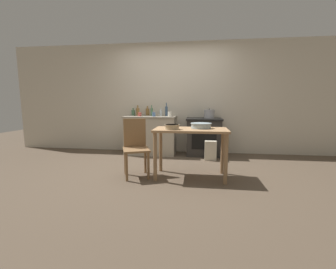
{
  "coord_description": "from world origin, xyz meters",
  "views": [
    {
      "loc": [
        0.58,
        -3.75,
        1.19
      ],
      "look_at": [
        0.0,
        0.49,
        0.57
      ],
      "focal_mm": 24.0,
      "sensor_mm": 36.0,
      "label": 1
    }
  ],
  "objects": [
    {
      "name": "ground_plane",
      "position": [
        0.0,
        0.0,
        0.0
      ],
      "size": [
        14.0,
        14.0,
        0.0
      ],
      "primitive_type": "plane",
      "color": "brown"
    },
    {
      "name": "counter_cabinet",
      "position": [
        -0.51,
        1.26,
        0.44
      ],
      "size": [
        1.17,
        0.61,
        0.87
      ],
      "color": "#B2A893",
      "rests_on": "ground_plane"
    },
    {
      "name": "stove",
      "position": [
        0.7,
        1.28,
        0.42
      ],
      "size": [
        0.78,
        0.58,
        0.83
      ],
      "color": "#2D2B28",
      "rests_on": "ground_plane"
    },
    {
      "name": "bottle_center",
      "position": [
        -0.16,
        1.38,
        0.99
      ],
      "size": [
        0.06,
        0.06,
        0.3
      ],
      "color": "#3D5675",
      "rests_on": "counter_cabinet"
    },
    {
      "name": "bottle_far_left",
      "position": [
        -0.84,
        1.4,
        0.97
      ],
      "size": [
        0.08,
        0.08,
        0.24
      ],
      "color": "olive",
      "rests_on": "counter_cabinet"
    },
    {
      "name": "flour_sack",
      "position": [
        0.84,
        0.86,
        0.2
      ],
      "size": [
        0.24,
        0.17,
        0.4
      ],
      "primitive_type": "cube",
      "color": "beige",
      "rests_on": "ground_plane"
    },
    {
      "name": "stock_pot",
      "position": [
        0.81,
        1.34,
        0.93
      ],
      "size": [
        0.24,
        0.24,
        0.21
      ],
      "color": "#A8A8AD",
      "rests_on": "stove"
    },
    {
      "name": "cup_right",
      "position": [
        -0.73,
        1.16,
        0.91
      ],
      "size": [
        0.08,
        0.08,
        0.08
      ],
      "primitive_type": "cylinder",
      "color": "#B74C42",
      "rests_on": "counter_cabinet"
    },
    {
      "name": "work_table",
      "position": [
        0.46,
        -0.28,
        0.65
      ],
      "size": [
        1.13,
        0.59,
        0.78
      ],
      "color": "#A87F56",
      "rests_on": "ground_plane"
    },
    {
      "name": "chair",
      "position": [
        -0.41,
        -0.32,
        0.49
      ],
      "size": [
        0.52,
        0.52,
        0.92
      ],
      "rotation": [
        0.0,
        0.0,
        0.38
      ],
      "color": "olive",
      "rests_on": "ground_plane"
    },
    {
      "name": "cup_far_right",
      "position": [
        -0.4,
        1.12,
        0.92
      ],
      "size": [
        0.07,
        0.07,
        0.09
      ],
      "primitive_type": "cylinder",
      "color": "#4C6B99",
      "rests_on": "counter_cabinet"
    },
    {
      "name": "mixing_bowl_large",
      "position": [
        0.18,
        -0.4,
        0.82
      ],
      "size": [
        0.23,
        0.23,
        0.08
      ],
      "color": "tan",
      "rests_on": "work_table"
    },
    {
      "name": "bottle_left",
      "position": [
        -0.63,
        1.49,
        0.96
      ],
      "size": [
        0.08,
        0.08,
        0.22
      ],
      "color": "olive",
      "rests_on": "counter_cabinet"
    },
    {
      "name": "bottle_center_right",
      "position": [
        -0.97,
        1.45,
        0.94
      ],
      "size": [
        0.08,
        0.08,
        0.17
      ],
      "color": "#517F5B",
      "rests_on": "counter_cabinet"
    },
    {
      "name": "mixing_bowl_small",
      "position": [
        0.62,
        -0.2,
        0.82
      ],
      "size": [
        0.33,
        0.33,
        0.08
      ],
      "color": "#93A8B2",
      "rests_on": "work_table"
    },
    {
      "name": "wall_back",
      "position": [
        0.0,
        1.58,
        1.27
      ],
      "size": [
        8.0,
        0.07,
        2.55
      ],
      "color": "beige",
      "rests_on": "ground_plane"
    },
    {
      "name": "bottle_mid_left",
      "position": [
        -0.28,
        1.34,
        0.94
      ],
      "size": [
        0.06,
        0.06,
        0.18
      ],
      "color": "silver",
      "rests_on": "counter_cabinet"
    },
    {
      "name": "bottle_center_left",
      "position": [
        -0.5,
        1.37,
        0.97
      ],
      "size": [
        0.06,
        0.06,
        0.24
      ],
      "color": "#517F5B",
      "rests_on": "counter_cabinet"
    },
    {
      "name": "cup_mid_right",
      "position": [
        -0.05,
        1.15,
        0.92
      ],
      "size": [
        0.09,
        0.09,
        0.1
      ],
      "primitive_type": "cylinder",
      "color": "silver",
      "rests_on": "counter_cabinet"
    }
  ]
}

